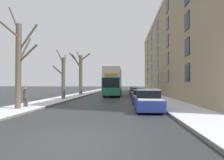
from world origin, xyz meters
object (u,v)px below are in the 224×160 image
object	(u,v)px
bare_tree_left_1	(63,76)
double_decker_bus	(113,81)
parked_car_4	(134,91)
oncoming_van	(114,86)
parked_car_2	(138,94)
bare_tree_left_0	(18,61)
parked_car_1	(141,97)
parked_car_3	(136,92)
pedestrian_left_sidewalk	(26,97)
parked_car_0	(148,101)
bare_tree_left_2	(80,72)

from	to	relation	value
bare_tree_left_1	double_decker_bus	size ratio (longest dim) A/B	0.59
parked_car_4	oncoming_van	xyz separation A→B (m)	(-4.46, 11.19, 0.68)
double_decker_bus	parked_car_2	world-z (taller)	double_decker_bus
bare_tree_left_0	parked_car_1	world-z (taller)	bare_tree_left_0
parked_car_3	oncoming_van	size ratio (longest dim) A/B	0.75
parked_car_3	pedestrian_left_sidewalk	distance (m)	18.74
bare_tree_left_0	parked_car_1	bearing A→B (deg)	34.44
parked_car_1	pedestrian_left_sidewalk	distance (m)	10.68
parked_car_3	parked_car_0	bearing A→B (deg)	-90.00
parked_car_0	parked_car_4	distance (m)	23.40
parked_car_4	pedestrian_left_sidewalk	xyz separation A→B (m)	(-9.31, -22.62, 0.23)
bare_tree_left_0	parked_car_1	size ratio (longest dim) A/B	1.79
bare_tree_left_0	double_decker_bus	world-z (taller)	bare_tree_left_0
parked_car_1	parked_car_3	size ratio (longest dim) A/B	1.05
bare_tree_left_2	parked_car_2	size ratio (longest dim) A/B	1.88
parked_car_2	double_decker_bus	bearing A→B (deg)	119.02
double_decker_bus	pedestrian_left_sidewalk	distance (m)	18.37
parked_car_4	oncoming_van	bearing A→B (deg)	111.71
parked_car_3	bare_tree_left_1	bearing A→B (deg)	-139.87
parked_car_1	parked_car_4	world-z (taller)	parked_car_4
double_decker_bus	parked_car_3	size ratio (longest dim) A/B	2.52
bare_tree_left_0	parked_car_0	distance (m)	9.76
parked_car_1	bare_tree_left_2	bearing A→B (deg)	124.45
parked_car_0	parked_car_4	xyz separation A→B (m)	(-0.00, 23.40, -0.04)
parked_car_3	oncoming_van	world-z (taller)	oncoming_van
double_decker_bus	parked_car_3	xyz separation A→B (m)	(3.62, -1.13, -1.83)
parked_car_2	parked_car_0	bearing A→B (deg)	-90.00
bare_tree_left_0	bare_tree_left_2	distance (m)	20.07
oncoming_van	pedestrian_left_sidewalk	bearing A→B (deg)	-98.17
parked_car_0	parked_car_1	bearing A→B (deg)	90.00
bare_tree_left_2	oncoming_van	bearing A→B (deg)	71.71
parked_car_4	oncoming_van	size ratio (longest dim) A/B	0.79
pedestrian_left_sidewalk	bare_tree_left_2	bearing A→B (deg)	-108.61
bare_tree_left_2	parked_car_0	bearing A→B (deg)	-64.52
parked_car_0	parked_car_3	world-z (taller)	parked_car_0
bare_tree_left_0	bare_tree_left_1	distance (m)	9.77
bare_tree_left_0	parked_car_0	world-z (taller)	bare_tree_left_0
double_decker_bus	parked_car_2	xyz separation A→B (m)	(3.62, -6.52, -1.79)
parked_car_1	pedestrian_left_sidewalk	bearing A→B (deg)	-150.69
bare_tree_left_0	pedestrian_left_sidewalk	size ratio (longest dim) A/B	4.68
bare_tree_left_2	pedestrian_left_sidewalk	xyz separation A→B (m)	(0.07, -18.90, -3.02)
parked_car_2	pedestrian_left_sidewalk	world-z (taller)	pedestrian_left_sidewalk
bare_tree_left_0	parked_car_2	distance (m)	15.49
bare_tree_left_1	parked_car_0	world-z (taller)	bare_tree_left_1
oncoming_van	bare_tree_left_1	bearing A→B (deg)	-100.46
parked_car_2	parked_car_4	xyz separation A→B (m)	(0.00, 11.75, -0.01)
parked_car_0	parked_car_1	distance (m)	6.01
parked_car_0	pedestrian_left_sidewalk	distance (m)	9.35
bare_tree_left_0	parked_car_0	size ratio (longest dim) A/B	1.95
parked_car_3	pedestrian_left_sidewalk	xyz separation A→B (m)	(-9.31, -16.27, 0.27)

